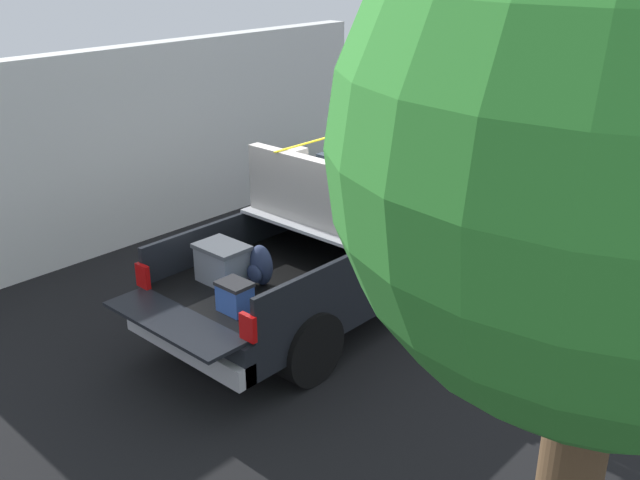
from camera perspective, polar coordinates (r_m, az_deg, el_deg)
name	(u,v)px	position (r m, az deg, el deg)	size (l,w,h in m)	color
ground_plane	(350,302)	(9.94, 2.34, -4.89)	(40.00, 40.00, 0.00)	black
pickup_truck	(368,229)	(9.80, 3.79, 0.89)	(6.05, 2.06, 2.23)	black
building_facade	(162,139)	(12.26, -12.29, 7.69)	(8.69, 0.36, 3.09)	white
tree_background	(622,157)	(3.18, 22.55, 6.01)	(2.40, 2.40, 5.01)	brown
trash_can	(342,171)	(13.88, 1.76, 5.41)	(0.60, 0.60, 0.98)	#1E592D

